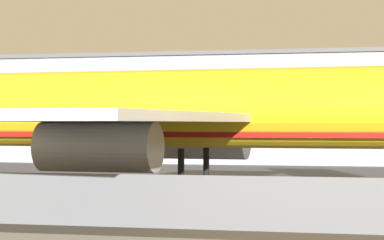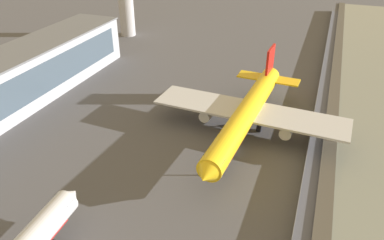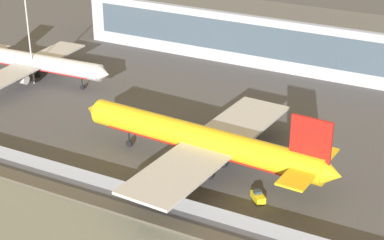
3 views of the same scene
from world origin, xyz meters
TOP-DOWN VIEW (x-y plane):
  - ground_plane at (0.00, 0.00)m, footprint 500.00×500.00m
  - cargo_jet_yellow at (7.91, -1.54)m, footprint 53.06×45.67m
  - baggage_tug at (20.82, -7.16)m, footprint 3.38×3.41m
  - terminal_building at (-6.51, 59.66)m, footprint 100.21×15.09m

SIDE VIEW (x-z plane):
  - ground_plane at x=0.00m, z-range 0.00..0.00m
  - baggage_tug at x=20.82m, z-range -0.09..1.71m
  - cargo_jet_yellow at x=7.91m, z-range -1.79..13.35m
  - terminal_building at x=-6.51m, z-range 0.01..14.12m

